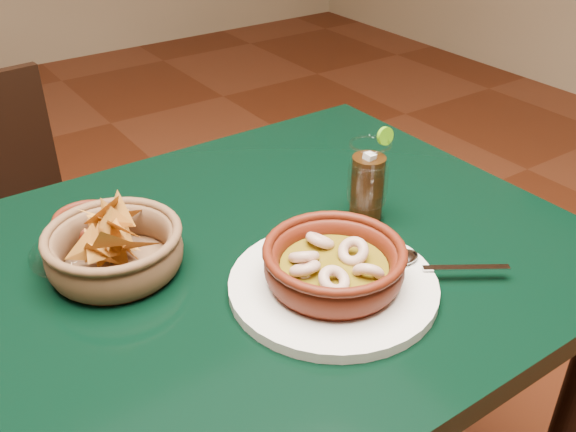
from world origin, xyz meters
TOP-DOWN VIEW (x-y plane):
  - dining_table at (0.00, 0.00)m, footprint 1.20×0.80m
  - dining_chair at (-0.16, 0.70)m, footprint 0.43×0.43m
  - shrimp_plate at (0.13, -0.14)m, footprint 0.38×0.30m
  - chip_basket at (-0.10, 0.08)m, footprint 0.23×0.23m
  - guacamole_ramekin at (-0.10, 0.20)m, footprint 0.13×0.13m
  - cola_drink at (0.30, -0.02)m, footprint 0.14×0.14m
  - glass_ashtray at (-0.16, 0.14)m, footprint 0.11×0.11m

SIDE VIEW (x-z plane):
  - dining_chair at x=-0.16m, z-range 0.04..0.88m
  - dining_table at x=0.00m, z-range 0.28..1.03m
  - glass_ashtray at x=-0.16m, z-range 0.75..0.78m
  - guacamole_ramekin at x=-0.10m, z-range 0.75..0.79m
  - shrimp_plate at x=0.13m, z-range 0.74..0.83m
  - chip_basket at x=-0.10m, z-range 0.71..0.86m
  - cola_drink at x=0.30m, z-range 0.74..0.90m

